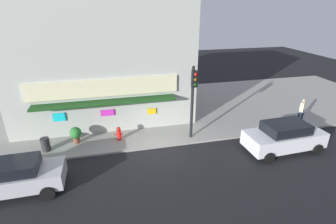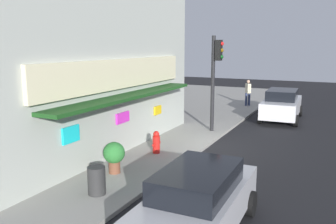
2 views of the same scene
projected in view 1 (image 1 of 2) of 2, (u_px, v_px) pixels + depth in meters
name	position (u px, v px, depth m)	size (l,w,h in m)	color
ground_plane	(158.00, 148.00, 14.99)	(63.01, 63.01, 0.00)	black
sidewalk	(144.00, 111.00, 20.02)	(42.01, 11.32, 0.12)	gray
corner_building	(103.00, 56.00, 18.20)	(11.91, 8.20, 8.57)	#ADB2A8
traffic_light	(193.00, 94.00, 14.78)	(0.32, 0.58, 4.53)	black
fire_hydrant	(119.00, 134.00, 15.56)	(0.53, 0.29, 0.86)	red
trash_can	(45.00, 144.00, 14.40)	(0.50, 0.50, 0.79)	#2D2D2D
pedestrian	(302.00, 110.00, 17.59)	(0.50, 0.45, 1.77)	navy
potted_plant_by_doorway	(76.00, 134.00, 15.12)	(0.70, 0.70, 1.03)	brown
potted_plant_by_window	(50.00, 129.00, 16.05)	(0.54, 0.54, 0.88)	brown
parked_car_silver	(12.00, 177.00, 11.21)	(4.35, 1.97, 1.60)	#B7B7BC
parked_car_white	(284.00, 136.00, 14.49)	(4.57, 2.23, 1.74)	silver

